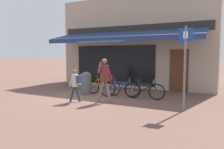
# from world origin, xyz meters

# --- Properties ---
(ground_plane) EXTENTS (160.00, 160.00, 0.00)m
(ground_plane) POSITION_xyz_m (0.00, 0.00, 0.00)
(ground_plane) COLOR brown
(shop_front) EXTENTS (8.85, 4.97, 5.05)m
(shop_front) POSITION_xyz_m (0.74, 4.40, 2.53)
(shop_front) COLOR tan
(shop_front) RESTS_ON ground_plane
(bike_rack_rail) EXTENTS (2.55, 0.04, 0.57)m
(bike_rack_rail) POSITION_xyz_m (1.46, 0.62, 0.46)
(bike_rack_rail) COLOR #47494F
(bike_rack_rail) RESTS_ON ground_plane
(bicycle_orange) EXTENTS (1.85, 0.52, 0.88)m
(bicycle_orange) POSITION_xyz_m (0.42, 0.49, 0.39)
(bicycle_orange) COLOR black
(bicycle_orange) RESTS_ON ground_plane
(bicycle_blue) EXTENTS (1.64, 0.83, 0.83)m
(bicycle_blue) POSITION_xyz_m (1.40, 0.32, 0.37)
(bicycle_blue) COLOR black
(bicycle_blue) RESTS_ON ground_plane
(bicycle_black) EXTENTS (1.71, 0.52, 0.84)m
(bicycle_black) POSITION_xyz_m (2.49, 0.37, 0.37)
(bicycle_black) COLOR black
(bicycle_black) RESTS_ON ground_plane
(pedestrian_adult) EXTENTS (0.61, 0.51, 1.71)m
(pedestrian_adult) POSITION_xyz_m (1.31, -0.91, 1.05)
(pedestrian_adult) COLOR slate
(pedestrian_adult) RESTS_ON ground_plane
(pedestrian_child) EXTENTS (0.48, 0.43, 1.28)m
(pedestrian_child) POSITION_xyz_m (0.28, -1.36, 0.80)
(pedestrian_child) COLOR #282D47
(pedestrian_child) RESTS_ON ground_plane
(litter_bin) EXTENTS (0.51, 0.51, 1.07)m
(litter_bin) POSITION_xyz_m (-0.27, 0.17, 0.54)
(litter_bin) COLOR #515459
(litter_bin) RESTS_ON ground_plane
(parking_sign) EXTENTS (0.44, 0.07, 2.76)m
(parking_sign) POSITION_xyz_m (4.27, -0.85, 1.67)
(parking_sign) COLOR slate
(parking_sign) RESTS_ON ground_plane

